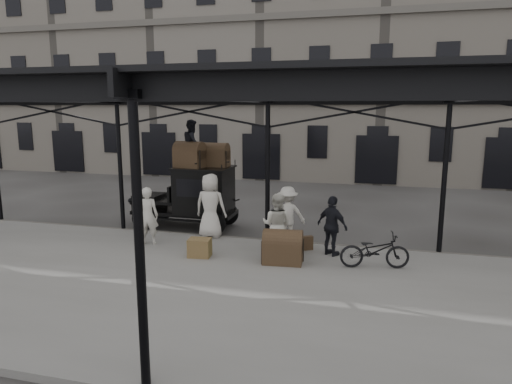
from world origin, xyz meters
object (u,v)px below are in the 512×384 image
at_px(porter_left, 148,216).
at_px(taxi, 196,194).
at_px(porter_official, 332,226).
at_px(bicycle, 375,250).
at_px(steamer_trunk_roof_near, 190,157).
at_px(steamer_trunk_platform, 283,249).

bearing_deg(porter_left, taxi, -116.56).
bearing_deg(porter_official, porter_left, 35.77).
bearing_deg(porter_left, porter_official, 167.02).
xyz_separation_m(taxi, bicycle, (6.08, -3.03, -0.60)).
height_order(porter_official, steamer_trunk_roof_near, steamer_trunk_roof_near).
distance_m(porter_left, bicycle, 6.57).
bearing_deg(porter_official, steamer_trunk_roof_near, 10.05).
bearing_deg(taxi, steamer_trunk_platform, -40.94).
xyz_separation_m(porter_official, bicycle, (1.15, -0.74, -0.37)).
bearing_deg(bicycle, taxi, 51.95).
bearing_deg(steamer_trunk_platform, taxi, 134.34).
bearing_deg(taxi, porter_left, -100.00).
bearing_deg(porter_left, steamer_trunk_platform, 154.93).
bearing_deg(steamer_trunk_platform, porter_left, 166.77).
relative_size(bicycle, steamer_trunk_platform, 1.71).
distance_m(taxi, steamer_trunk_platform, 5.02).
xyz_separation_m(taxi, porter_official, (4.93, -2.29, -0.22)).
bearing_deg(taxi, steamer_trunk_roof_near, -108.07).
bearing_deg(taxi, porter_official, -24.87).
height_order(porter_left, steamer_trunk_roof_near, steamer_trunk_roof_near).
height_order(taxi, porter_official, taxi).
distance_m(taxi, porter_left, 2.67).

